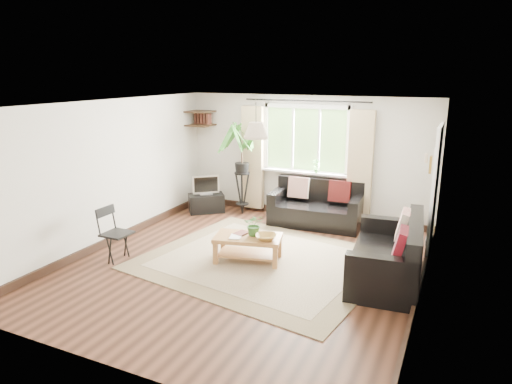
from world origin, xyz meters
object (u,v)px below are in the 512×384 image
at_px(tv_stand, 206,203).
at_px(folding_chair, 117,235).
at_px(sofa_back, 316,205).
at_px(sofa_right, 386,251).
at_px(palm_stand, 242,169).
at_px(coffee_table, 248,249).

height_order(tv_stand, folding_chair, folding_chair).
distance_m(sofa_back, folding_chair, 3.68).
xyz_separation_m(sofa_back, sofa_right, (1.60, -1.86, 0.02)).
bearing_deg(sofa_right, palm_stand, -126.13).
distance_m(coffee_table, tv_stand, 2.72).
bearing_deg(coffee_table, tv_stand, 134.33).
xyz_separation_m(coffee_table, folding_chair, (-1.83, -0.81, 0.21)).
height_order(coffee_table, palm_stand, palm_stand).
bearing_deg(folding_chair, tv_stand, 1.72).
xyz_separation_m(sofa_back, palm_stand, (-1.59, 0.06, 0.54)).
bearing_deg(sofa_back, folding_chair, -130.66).
bearing_deg(coffee_table, sofa_back, 78.84).
xyz_separation_m(sofa_back, coffee_table, (-0.41, -2.10, -0.19)).
height_order(sofa_back, palm_stand, palm_stand).
distance_m(sofa_back, sofa_right, 2.46).
distance_m(palm_stand, folding_chair, 3.09).
relative_size(sofa_back, folding_chair, 2.02).
relative_size(sofa_back, coffee_table, 1.69).
xyz_separation_m(coffee_table, tv_stand, (-1.90, 1.94, -0.02)).
bearing_deg(palm_stand, tv_stand, -163.31).
bearing_deg(folding_chair, sofa_back, -37.34).
distance_m(sofa_right, palm_stand, 3.76).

